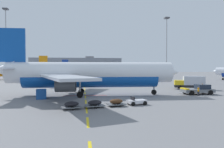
% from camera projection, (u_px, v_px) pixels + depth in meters
% --- Properties ---
extents(ground, '(400.00, 400.00, 0.00)m').
position_uv_depth(ground, '(163.00, 86.00, 60.60)').
color(ground, slate).
extents(apron_paint_markings, '(8.00, 92.95, 0.01)m').
position_uv_depth(apron_paint_markings, '(85.00, 88.00, 53.57)').
color(apron_paint_markings, yellow).
rests_on(apron_paint_markings, ground).
extents(airliner_foreground, '(34.75, 34.61, 12.20)m').
position_uv_depth(airliner_foreground, '(88.00, 74.00, 39.68)').
color(airliner_foreground, white).
rests_on(airliner_foreground, ground).
extents(pushback_tug, '(6.03, 3.25, 2.08)m').
position_uv_depth(pushback_tug, '(198.00, 90.00, 41.95)').
color(pushback_tug, slate).
rests_on(pushback_tug, ground).
extents(airliner_mid_left, '(30.67, 30.31, 10.75)m').
position_uv_depth(airliner_mid_left, '(16.00, 72.00, 96.54)').
color(airliner_mid_left, silver).
rests_on(airliner_mid_left, ground).
extents(airliner_far_right, '(28.02, 27.62, 9.82)m').
position_uv_depth(airliner_far_right, '(84.00, 71.00, 124.78)').
color(airliner_far_right, silver).
rests_on(airliner_far_right, ground).
extents(fuel_service_truck, '(7.40, 4.59, 3.14)m').
position_uv_depth(fuel_service_truck, '(190.00, 82.00, 51.45)').
color(fuel_service_truck, black).
rests_on(fuel_service_truck, ground).
extents(baggage_train, '(11.62, 4.14, 1.14)m').
position_uv_depth(baggage_train, '(106.00, 103.00, 28.22)').
color(baggage_train, silver).
rests_on(baggage_train, ground).
extents(ground_crew_worker, '(0.53, 0.53, 1.69)m').
position_uv_depth(ground_crew_worker, '(198.00, 91.00, 39.23)').
color(ground_crew_worker, '#232328').
rests_on(ground_crew_worker, ground).
extents(uld_cargo_container, '(1.81, 1.78, 1.60)m').
position_uv_depth(uld_cargo_container, '(41.00, 94.00, 35.47)').
color(uld_cargo_container, '#194C9E').
rests_on(uld_cargo_container, ground).
extents(apron_light_mast_near, '(1.80, 1.80, 27.10)m').
position_uv_depth(apron_light_mast_near, '(6.00, 37.00, 79.19)').
color(apron_light_mast_near, slate).
rests_on(apron_light_mast_near, ground).
extents(apron_light_mast_far, '(1.80, 1.80, 24.35)m').
position_uv_depth(apron_light_mast_far, '(167.00, 42.00, 81.69)').
color(apron_light_mast_far, slate).
rests_on(apron_light_mast_far, ground).
extents(terminal_satellite, '(62.32, 22.14, 13.57)m').
position_uv_depth(terminal_satellite, '(77.00, 67.00, 156.14)').
color(terminal_satellite, gray).
rests_on(terminal_satellite, ground).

